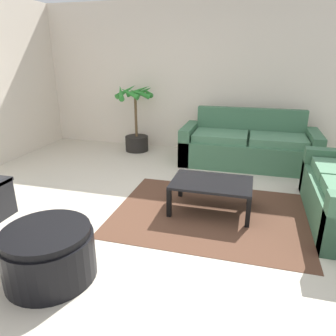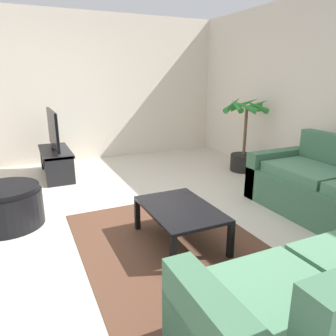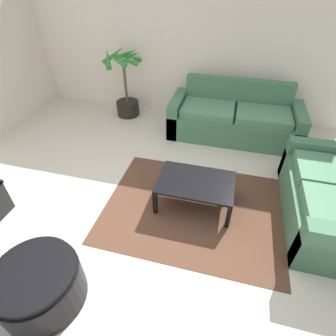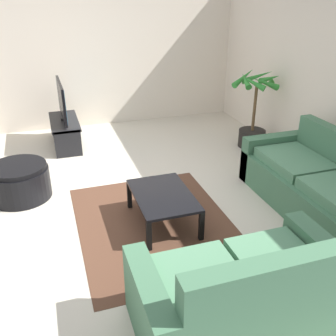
% 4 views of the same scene
% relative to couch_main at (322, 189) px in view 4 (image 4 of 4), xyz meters
% --- Properties ---
extents(ground_plane, '(6.60, 6.60, 0.00)m').
position_rel_couch_main_xyz_m(ground_plane, '(-1.06, -2.28, -0.30)').
color(ground_plane, beige).
extents(wall_back, '(6.00, 0.06, 2.70)m').
position_rel_couch_main_xyz_m(wall_back, '(-1.06, 0.72, 1.05)').
color(wall_back, beige).
rests_on(wall_back, ground).
extents(wall_left, '(0.06, 6.00, 2.70)m').
position_rel_couch_main_xyz_m(wall_left, '(-4.06, -2.28, 1.05)').
color(wall_left, beige).
rests_on(wall_left, ground).
extents(couch_main, '(2.19, 0.90, 0.90)m').
position_rel_couch_main_xyz_m(couch_main, '(0.00, 0.00, 0.00)').
color(couch_main, '#3F6B4C').
rests_on(couch_main, ground).
extents(couch_loveseat, '(0.90, 1.65, 0.90)m').
position_rel_couch_main_xyz_m(couch_loveseat, '(1.23, -1.70, -0.00)').
color(couch_loveseat, '#3F6B4C').
rests_on(couch_loveseat, ground).
extents(tv_stand, '(1.10, 0.45, 0.44)m').
position_rel_couch_main_xyz_m(tv_stand, '(-3.12, -2.69, -0.01)').
color(tv_stand, black).
rests_on(tv_stand, ground).
extents(tv, '(1.06, 0.10, 0.63)m').
position_rel_couch_main_xyz_m(tv, '(-3.12, -2.69, 0.47)').
color(tv, black).
rests_on(tv, tv_stand).
extents(coffee_table, '(0.93, 0.62, 0.37)m').
position_rel_couch_main_xyz_m(coffee_table, '(-0.36, -1.85, 0.02)').
color(coffee_table, black).
rests_on(coffee_table, ground).
extents(area_rug, '(2.20, 1.70, 0.01)m').
position_rel_couch_main_xyz_m(area_rug, '(-0.36, -1.95, -0.30)').
color(area_rug, '#513323').
rests_on(area_rug, ground).
extents(potted_palm, '(0.73, 0.74, 1.26)m').
position_rel_couch_main_xyz_m(potted_palm, '(-2.10, 0.27, 0.21)').
color(potted_palm, black).
rests_on(potted_palm, ground).
extents(ottoman, '(0.75, 0.75, 0.45)m').
position_rel_couch_main_xyz_m(ottoman, '(-1.48, -3.39, -0.08)').
color(ottoman, black).
rests_on(ottoman, ground).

